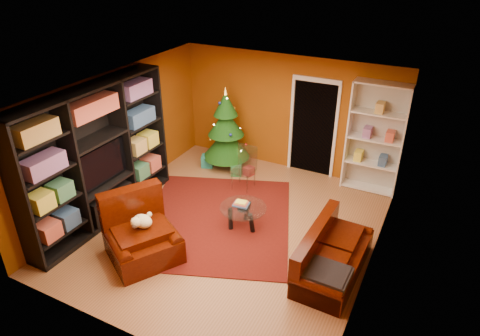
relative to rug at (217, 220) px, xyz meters
The scene contains 18 objects.
floor 0.34m from the rug, 15.64° to the right, with size 5.00×5.50×0.05m, color brown.
ceiling 2.64m from the rug, 15.64° to the right, with size 5.00×5.50×0.05m, color silver.
wall_back 3.00m from the rug, 83.11° to the left, with size 5.00×0.05×2.60m, color #8C450B.
wall_left 2.55m from the rug, behind, with size 0.05×5.50×2.60m, color #8C450B.
wall_right 3.13m from the rug, ahead, with size 0.05×5.50×2.60m, color #8C450B.
doorway 2.98m from the rug, 70.70° to the left, with size 1.06×0.60×2.16m, color black, non-canonical shape.
rug is the anchor object (origin of this frame).
media_unit 2.47m from the rug, 156.75° to the right, with size 0.51×3.33×2.55m, color black, non-canonical shape.
christmas_tree 2.44m from the rug, 114.10° to the left, with size 1.08×1.08×1.92m, color #11410F, non-canonical shape.
gift_box_teal 2.22m from the rug, 125.50° to the left, with size 0.27×0.27×0.27m, color #1B7B71.
gift_box_green 1.82m from the rug, 106.04° to the left, with size 0.24×0.24×0.24m, color #215F30.
gift_box_red 1.89m from the rug, 97.47° to the left, with size 0.19×0.19×0.19m, color maroon.
white_bookshelf 3.55m from the rug, 47.47° to the left, with size 1.10×0.40×2.38m, color white, non-canonical shape.
armchair 1.64m from the rug, 110.68° to the right, with size 1.16×1.16×0.90m, color black, non-canonical shape.
dog 1.66m from the rug, 112.19° to the right, with size 0.40×0.30×0.29m, color beige, non-canonical shape.
sofa 2.41m from the rug, ahead, with size 1.79×0.81×0.77m, color black, non-canonical shape.
coffee_table 0.57m from the rug, ahead, with size 0.85×0.85×0.53m, color gray, non-canonical shape.
acrylic_chair 1.34m from the rug, 93.92° to the left, with size 0.43×0.47×0.85m, color #66605B, non-canonical shape.
Camera 1 is at (3.09, -5.67, 4.68)m, focal length 32.00 mm.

